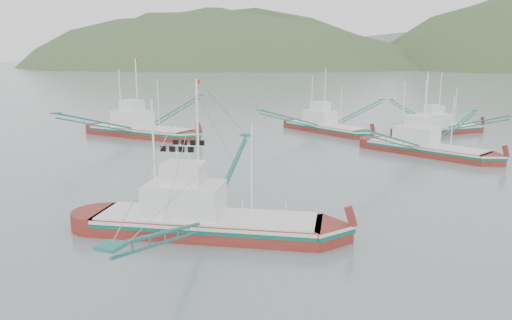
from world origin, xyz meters
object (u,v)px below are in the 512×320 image
(bg_boat_right, at_px, (427,137))
(bg_boat_left, at_px, (140,124))
(main_boat, at_px, (204,206))
(bg_boat_extra, at_px, (326,118))
(bg_boat_far, at_px, (440,119))

(bg_boat_right, xyz_separation_m, bg_boat_left, (-35.73, -0.87, -0.29))
(main_boat, bearing_deg, bg_boat_extra, 82.14)
(bg_boat_far, xyz_separation_m, bg_boat_extra, (-14.72, -4.54, 0.07))
(main_boat, xyz_separation_m, bg_boat_far, (12.00, 46.54, 0.15))
(bg_boat_right, bearing_deg, bg_boat_left, -154.15)
(bg_boat_right, bearing_deg, main_boat, -85.53)
(bg_boat_right, xyz_separation_m, bg_boat_extra, (-13.79, 11.57, 0.06))
(main_boat, xyz_separation_m, bg_boat_left, (-24.66, 29.56, -0.13))
(bg_boat_right, bearing_deg, bg_boat_extra, 164.48)
(main_boat, height_order, bg_boat_extra, main_boat)
(bg_boat_far, height_order, bg_boat_extra, bg_boat_extra)
(bg_boat_right, relative_size, bg_boat_far, 1.19)
(main_boat, height_order, bg_boat_far, main_boat)
(main_boat, relative_size, bg_boat_extra, 1.13)
(main_boat, xyz_separation_m, bg_boat_extra, (-2.72, 42.00, 0.22))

